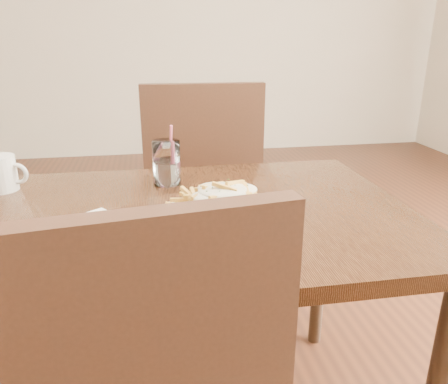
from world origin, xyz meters
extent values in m
cube|color=black|center=(0.00, 0.00, 0.73)|extent=(1.20, 0.80, 0.04)
cylinder|color=black|center=(-0.55, 0.35, 0.35)|extent=(0.05, 0.05, 0.71)
cylinder|color=black|center=(0.55, 0.35, 0.35)|extent=(0.05, 0.05, 0.71)
cube|color=#311B10|center=(-0.08, -0.50, 0.72)|extent=(0.44, 0.10, 0.48)
cube|color=#311B10|center=(0.14, 0.81, 0.48)|extent=(0.48, 0.48, 0.04)
cube|color=#311B10|center=(0.14, 0.60, 0.75)|extent=(0.47, 0.06, 0.51)
cylinder|color=#311B10|center=(0.35, 1.00, 0.23)|extent=(0.04, 0.04, 0.46)
cylinder|color=#311B10|center=(-0.05, 1.01, 0.23)|extent=(0.04, 0.04, 0.46)
cylinder|color=#311B10|center=(0.34, 0.60, 0.23)|extent=(0.04, 0.04, 0.46)
cylinder|color=#311B10|center=(-0.06, 0.61, 0.23)|extent=(0.04, 0.04, 0.46)
torus|color=black|center=(0.10, -0.07, 0.77)|extent=(0.37, 0.37, 0.01)
ellipsoid|color=#F0E6CF|center=(0.10, -0.07, 0.83)|extent=(0.21, 0.18, 0.03)
cube|color=white|center=(-0.25, -0.09, 0.76)|extent=(0.26, 0.25, 0.01)
cylinder|color=white|center=(-0.02, 0.23, 0.82)|extent=(0.08, 0.08, 0.13)
cylinder|color=white|center=(-0.02, 0.23, 0.79)|extent=(0.07, 0.07, 0.07)
cylinder|color=#DF5475|center=(-0.01, 0.24, 0.84)|extent=(0.02, 0.05, 0.18)
cylinder|color=white|center=(-0.50, 0.25, 0.80)|extent=(0.09, 0.09, 0.10)
torus|color=white|center=(-0.45, 0.24, 0.80)|extent=(0.06, 0.03, 0.06)
camera|label=1|loc=(-0.07, -1.04, 1.18)|focal=35.00mm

